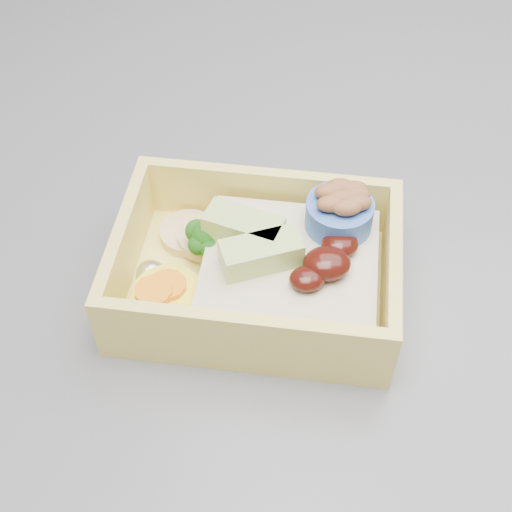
{
  "coord_description": "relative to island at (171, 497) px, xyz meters",
  "views": [
    {
      "loc": [
        0.07,
        -0.45,
        1.32
      ],
      "look_at": [
        0.1,
        -0.15,
        0.96
      ],
      "focal_mm": 50.0,
      "sensor_mm": 36.0,
      "label": 1
    }
  ],
  "objects": [
    {
      "name": "island",
      "position": [
        0.0,
        0.0,
        0.0
      ],
      "size": [
        1.24,
        0.84,
        0.92
      ],
      "color": "brown",
      "rests_on": "ground"
    },
    {
      "name": "bento_box",
      "position": [
        0.11,
        -0.04,
        0.48
      ],
      "size": [
        0.21,
        0.17,
        0.07
      ],
      "rotation": [
        0.0,
        0.0,
        -0.22
      ],
      "color": "#EDD762",
      "rests_on": "island"
    }
  ]
}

